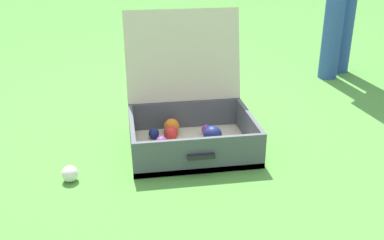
% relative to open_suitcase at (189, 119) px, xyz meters
% --- Properties ---
extents(ground_plane, '(16.00, 16.00, 0.00)m').
position_rel_open_suitcase_xyz_m(ground_plane, '(0.01, 0.02, -0.12)').
color(ground_plane, '#4C8C38').
extents(open_suitcase, '(0.53, 0.55, 0.57)m').
position_rel_open_suitcase_xyz_m(open_suitcase, '(0.00, 0.00, 0.00)').
color(open_suitcase, beige).
rests_on(open_suitcase, ground).
extents(stray_ball_on_grass, '(0.06, 0.06, 0.06)m').
position_rel_open_suitcase_xyz_m(stray_ball_on_grass, '(-0.51, -0.24, -0.09)').
color(stray_ball_on_grass, white).
rests_on(stray_ball_on_grass, ground).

